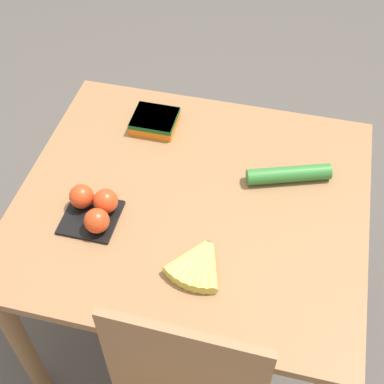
# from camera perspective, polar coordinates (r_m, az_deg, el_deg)

# --- Properties ---
(ground_plane) EXTENTS (12.00, 12.00, 0.00)m
(ground_plane) POSITION_cam_1_polar(r_m,az_deg,el_deg) (2.24, 0.00, -13.09)
(ground_plane) COLOR #4C4742
(dining_table) EXTENTS (1.05, 0.94, 0.74)m
(dining_table) POSITION_cam_1_polar(r_m,az_deg,el_deg) (1.70, 0.00, -3.10)
(dining_table) COLOR olive
(dining_table) RESTS_ON ground_plane
(banana_bunch) EXTENTS (0.16, 0.16, 0.03)m
(banana_bunch) POSITION_cam_1_polar(r_m,az_deg,el_deg) (1.46, 0.65, -7.71)
(banana_bunch) COLOR brown
(banana_bunch) RESTS_ON dining_table
(tomato_pack) EXTENTS (0.16, 0.16, 0.08)m
(tomato_pack) POSITION_cam_1_polar(r_m,az_deg,el_deg) (1.57, -10.42, -1.69)
(tomato_pack) COLOR black
(tomato_pack) RESTS_ON dining_table
(carrot_bag) EXTENTS (0.15, 0.13, 0.04)m
(carrot_bag) POSITION_cam_1_polar(r_m,az_deg,el_deg) (1.83, -4.00, 7.63)
(carrot_bag) COLOR orange
(carrot_bag) RESTS_ON dining_table
(cucumber_near) EXTENTS (0.26, 0.13, 0.05)m
(cucumber_near) POSITION_cam_1_polar(r_m,az_deg,el_deg) (1.68, 10.28, 1.86)
(cucumber_near) COLOR #2D702D
(cucumber_near) RESTS_ON dining_table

